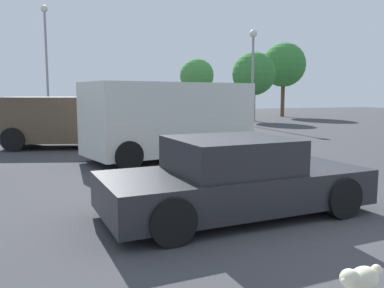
# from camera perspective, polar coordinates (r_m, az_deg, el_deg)

# --- Properties ---
(ground_plane) EXTENTS (80.00, 80.00, 0.00)m
(ground_plane) POSITION_cam_1_polar(r_m,az_deg,el_deg) (6.58, 9.71, -9.97)
(ground_plane) COLOR #38383D
(sedan_foreground) EXTENTS (4.35, 2.15, 1.24)m
(sedan_foreground) POSITION_cam_1_polar(r_m,az_deg,el_deg) (6.45, 5.96, -5.00)
(sedan_foreground) COLOR #232328
(sedan_foreground) RESTS_ON ground_plane
(dog) EXTENTS (0.57, 0.30, 0.37)m
(dog) POSITION_cam_1_polar(r_m,az_deg,el_deg) (4.20, 22.80, -17.28)
(dog) COLOR beige
(dog) RESTS_ON ground_plane
(van_white) EXTENTS (5.17, 3.17, 2.23)m
(van_white) POSITION_cam_1_polar(r_m,az_deg,el_deg) (11.77, -3.19, 3.64)
(van_white) COLOR silver
(van_white) RESTS_ON ground_plane
(suv_dark) EXTENTS (5.09, 3.17, 1.80)m
(suv_dark) POSITION_cam_1_polar(r_m,az_deg,el_deg) (14.94, -16.57, 3.30)
(suv_dark) COLOR #4C3D2D
(suv_dark) RESTS_ON ground_plane
(light_post_near) EXTENTS (0.44, 0.44, 5.55)m
(light_post_near) POSITION_cam_1_polar(r_m,az_deg,el_deg) (23.91, 8.63, 11.69)
(light_post_near) COLOR gray
(light_post_near) RESTS_ON ground_plane
(light_post_mid) EXTENTS (0.44, 0.44, 7.36)m
(light_post_mid) POSITION_cam_1_polar(r_m,az_deg,el_deg) (27.50, -20.00, 12.96)
(light_post_mid) COLOR gray
(light_post_mid) RESTS_ON ground_plane
(tree_back_left) EXTENTS (2.99, 2.99, 4.79)m
(tree_back_left) POSITION_cam_1_polar(r_m,az_deg,el_deg) (28.52, 8.75, 9.82)
(tree_back_left) COLOR brown
(tree_back_left) RESTS_ON ground_plane
(tree_back_center) EXTENTS (2.75, 2.75, 4.75)m
(tree_back_center) POSITION_cam_1_polar(r_m,az_deg,el_deg) (33.02, 0.69, 9.61)
(tree_back_center) COLOR brown
(tree_back_center) RESTS_ON ground_plane
(tree_back_right) EXTENTS (3.64, 3.64, 6.10)m
(tree_back_right) POSITION_cam_1_polar(r_m,az_deg,el_deg) (34.65, 12.85, 10.88)
(tree_back_right) COLOR brown
(tree_back_right) RESTS_ON ground_plane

